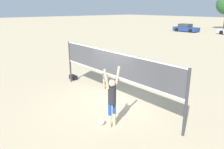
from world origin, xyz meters
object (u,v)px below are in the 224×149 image
object	(u,v)px
player_blocker	(105,68)
volleyball	(101,122)
volleyball_net	(112,66)
player_spiker	(112,97)
parked_car_mid	(186,28)
gear_bag	(73,77)

from	to	relation	value
player_blocker	volleyball	bearing A→B (deg)	48.96
volleyball_net	player_spiker	size ratio (longest dim) A/B	3.38
volleyball_net	volleyball	world-z (taller)	volleyball_net
volleyball_net	parked_car_mid	distance (m)	33.36
player_blocker	parked_car_mid	bearing A→B (deg)	-155.44
gear_bag	parked_car_mid	size ratio (longest dim) A/B	0.12
player_blocker	volleyball	size ratio (longest dim) A/B	8.94
gear_bag	player_blocker	bearing A→B (deg)	10.80
volleyball	gear_bag	size ratio (longest dim) A/B	0.44
player_blocker	volleyball	world-z (taller)	player_blocker
gear_bag	volleyball_net	bearing A→B (deg)	-4.76
parked_car_mid	player_spiker	bearing A→B (deg)	-64.07
player_spiker	volleyball	distance (m)	1.11
gear_bag	parked_car_mid	bearing A→B (deg)	110.10
player_spiker	player_blocker	size ratio (longest dim) A/B	1.04
volleyball	parked_car_mid	size ratio (longest dim) A/B	0.05
player_blocker	parked_car_mid	distance (m)	32.00
player_spiker	volleyball	world-z (taller)	player_spiker
volleyball_net	parked_car_mid	world-z (taller)	volleyball_net
player_spiker	volleyball	size ratio (longest dim) A/B	9.30
player_spiker	gear_bag	distance (m)	5.98
player_spiker	parked_car_mid	world-z (taller)	player_spiker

